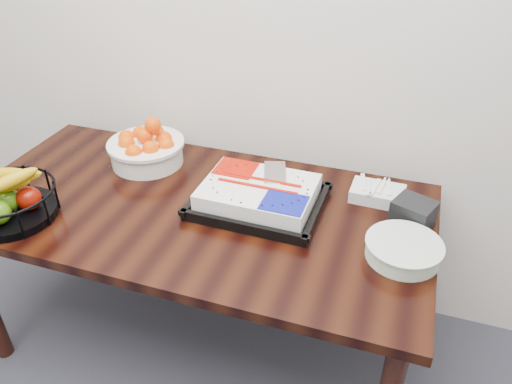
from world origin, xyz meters
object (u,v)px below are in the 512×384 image
(tangerine_bowl, at_px, (146,144))
(napkin_box, at_px, (413,213))
(cake_tray, at_px, (259,196))
(plate_stack, at_px, (403,250))
(table, at_px, (196,223))
(fruit_basket, at_px, (8,200))

(tangerine_bowl, xyz_separation_m, napkin_box, (1.13, -0.09, -0.04))
(cake_tray, relative_size, plate_stack, 1.89)
(table, relative_size, tangerine_bowl, 5.46)
(fruit_basket, bearing_deg, tangerine_bowl, 61.92)
(table, distance_m, tangerine_bowl, 0.44)
(cake_tray, distance_m, plate_stack, 0.57)
(plate_stack, bearing_deg, fruit_basket, -170.69)
(tangerine_bowl, distance_m, napkin_box, 1.13)
(table, height_order, plate_stack, plate_stack)
(cake_tray, distance_m, fruit_basket, 0.92)
(plate_stack, distance_m, napkin_box, 0.20)
(table, distance_m, napkin_box, 0.82)
(tangerine_bowl, bearing_deg, table, -35.51)
(cake_tray, height_order, napkin_box, same)
(fruit_basket, distance_m, napkin_box, 1.47)
(napkin_box, bearing_deg, cake_tray, -173.53)
(table, height_order, napkin_box, napkin_box)
(napkin_box, bearing_deg, table, -169.99)
(cake_tray, bearing_deg, napkin_box, 6.47)
(table, distance_m, cake_tray, 0.28)
(cake_tray, height_order, tangerine_bowl, tangerine_bowl)
(cake_tray, height_order, fruit_basket, fruit_basket)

